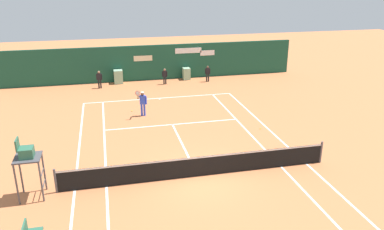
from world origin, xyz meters
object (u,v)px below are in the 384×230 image
object	(u,v)px
ball_kid_centre_post	(208,73)
ball_kid_left_post	(99,78)
tennis_ball_mid_court	(260,128)
player_on_baseline	(143,102)
ball_kid_right_post	(165,75)
umpire_chair	(27,157)
tennis_ball_near_service_line	(132,111)

from	to	relation	value
ball_kid_centre_post	ball_kid_left_post	bearing A→B (deg)	9.34
ball_kid_centre_post	tennis_ball_mid_court	xyz separation A→B (m)	(0.26, -10.76, -0.74)
ball_kid_centre_post	tennis_ball_mid_court	size ratio (longest dim) A/B	19.76
ball_kid_centre_post	player_on_baseline	bearing A→B (deg)	58.17
ball_kid_right_post	tennis_ball_mid_court	size ratio (longest dim) A/B	19.15
ball_kid_right_post	tennis_ball_mid_court	xyz separation A→B (m)	(3.85, -10.76, -0.72)
umpire_chair	ball_kid_left_post	distance (m)	15.71
ball_kid_right_post	tennis_ball_near_service_line	bearing A→B (deg)	72.09
player_on_baseline	tennis_ball_mid_court	size ratio (longest dim) A/B	26.50
player_on_baseline	tennis_ball_near_service_line	distance (m)	1.48
umpire_chair	ball_kid_centre_post	world-z (taller)	umpire_chair
ball_kid_left_post	tennis_ball_mid_court	world-z (taller)	ball_kid_left_post
umpire_chair	tennis_ball_mid_court	bearing A→B (deg)	111.73
ball_kid_right_post	tennis_ball_near_service_line	xyz separation A→B (m)	(-3.16, -6.02, -0.72)
player_on_baseline	ball_kid_right_post	xyz separation A→B (m)	(2.54, 7.01, -0.20)
ball_kid_left_post	tennis_ball_mid_court	distance (m)	14.05
ball_kid_right_post	tennis_ball_mid_court	world-z (taller)	ball_kid_right_post
player_on_baseline	ball_kid_left_post	distance (m)	7.48
player_on_baseline	ball_kid_centre_post	xyz separation A→B (m)	(6.13, 7.01, -0.17)
tennis_ball_mid_court	ball_kid_centre_post	bearing A→B (deg)	91.36
tennis_ball_mid_court	tennis_ball_near_service_line	bearing A→B (deg)	145.93
ball_kid_centre_post	tennis_ball_mid_court	bearing A→B (deg)	100.70
ball_kid_right_post	umpire_chair	bearing A→B (deg)	72.70
umpire_chair	ball_kid_centre_post	size ratio (longest dim) A/B	1.92
player_on_baseline	tennis_ball_near_service_line	world-z (taller)	player_on_baseline
ball_kid_left_post	ball_kid_centre_post	bearing A→B (deg)	-169.77
umpire_chair	ball_kid_centre_post	distance (m)	19.27
umpire_chair	ball_kid_right_post	bearing A→B (deg)	152.91
ball_kid_right_post	ball_kid_centre_post	xyz separation A→B (m)	(3.59, 0.00, 0.02)
player_on_baseline	ball_kid_centre_post	size ratio (longest dim) A/B	1.34
tennis_ball_mid_court	player_on_baseline	bearing A→B (deg)	149.55
player_on_baseline	tennis_ball_near_service_line	size ratio (longest dim) A/B	26.50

